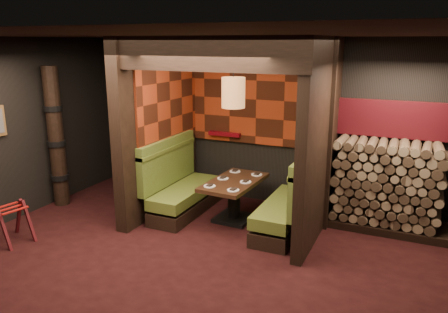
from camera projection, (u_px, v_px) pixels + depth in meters
floor at (182, 269)px, 5.53m from camera, size 6.50×5.50×0.02m
ceiling at (175, 34)px, 4.80m from camera, size 6.50×5.50×0.02m
wall_back at (259, 122)px, 7.59m from camera, size 6.50×0.02×2.85m
partition_left at (158, 127)px, 7.16m from camera, size 0.20×2.20×2.85m
partition_right at (320, 141)px, 6.14m from camera, size 0.15×2.10×2.85m
header_beam at (202, 54)px, 5.48m from camera, size 2.85×0.18×0.44m
tapa_back_panel at (257, 99)px, 7.46m from camera, size 2.40×0.06×1.55m
tapa_side_panel at (169, 100)px, 7.15m from camera, size 0.04×1.85×1.45m
lacquer_shelf at (225, 134)px, 7.80m from camera, size 0.60×0.12×0.07m
booth_bench_left at (180, 189)px, 7.26m from camera, size 0.68×1.60×1.14m
booth_bench_right at (290, 206)px, 6.51m from camera, size 0.68×1.60×1.14m
dining_table at (234, 194)px, 6.91m from camera, size 0.75×1.30×0.67m
place_settings at (234, 180)px, 6.84m from camera, size 0.62×1.07×0.03m
pendant_lamp at (233, 93)px, 6.45m from camera, size 0.35×0.35×1.03m
luggage_rack at (12, 221)px, 6.20m from camera, size 0.64×0.51×0.62m
totem_column at (56, 138)px, 7.42m from camera, size 0.31×0.31×2.40m
firewood_stack at (392, 187)px, 6.51m from camera, size 1.73×0.70×1.36m
mosaic_header at (400, 120)px, 6.55m from camera, size 1.83×0.10×0.56m
bay_front_post at (330, 138)px, 6.33m from camera, size 0.08×0.08×2.85m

